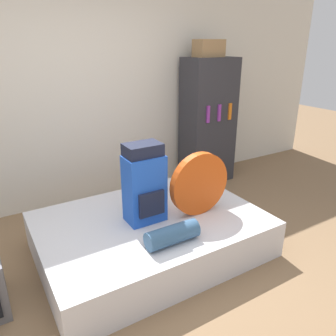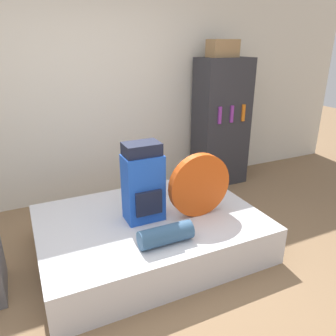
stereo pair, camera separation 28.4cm
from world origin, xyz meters
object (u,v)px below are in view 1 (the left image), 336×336
(backpack, at_px, (144,184))
(sleeping_roll, at_px, (172,235))
(tent_bag, at_px, (199,184))
(cardboard_box, at_px, (209,48))
(bookshelf, at_px, (208,122))

(backpack, xyz_separation_m, sleeping_roll, (0.01, -0.45, -0.27))
(tent_bag, bearing_deg, cardboard_box, 50.98)
(tent_bag, xyz_separation_m, cardboard_box, (1.03, 1.27, 1.14))
(backpack, bearing_deg, bookshelf, 36.08)
(tent_bag, height_order, cardboard_box, cardboard_box)
(tent_bag, distance_m, cardboard_box, 1.99)
(tent_bag, height_order, bookshelf, bookshelf)
(bookshelf, bearing_deg, cardboard_box, -164.34)
(backpack, relative_size, cardboard_box, 1.97)
(tent_bag, distance_m, bookshelf, 1.69)
(bookshelf, distance_m, cardboard_box, 0.95)
(sleeping_roll, distance_m, cardboard_box, 2.56)
(tent_bag, xyz_separation_m, bookshelf, (1.08, 1.29, 0.19))
(backpack, xyz_separation_m, tent_bag, (0.49, -0.15, -0.05))
(backpack, bearing_deg, tent_bag, -16.70)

